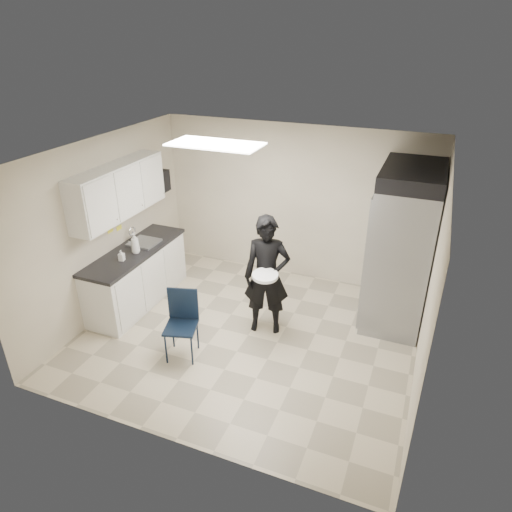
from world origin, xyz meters
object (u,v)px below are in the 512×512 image
at_px(lower_counter, 137,277).
at_px(man_tuxedo, 267,276).
at_px(folding_chair, 181,328).
at_px(commercial_fridge, 401,253).

bearing_deg(lower_counter, man_tuxedo, 1.69).
bearing_deg(folding_chair, lower_counter, 129.12).
distance_m(lower_counter, commercial_fridge, 3.98).
bearing_deg(man_tuxedo, lower_counter, 166.57).
xyz_separation_m(folding_chair, man_tuxedo, (0.81, 0.99, 0.42)).
bearing_deg(man_tuxedo, commercial_fridge, 16.37).
distance_m(commercial_fridge, man_tuxedo, 1.95).
bearing_deg(lower_counter, folding_chair, -35.08).
height_order(commercial_fridge, folding_chair, commercial_fridge).
bearing_deg(lower_counter, commercial_fridge, 15.88).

